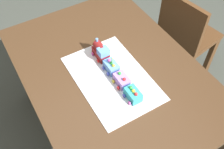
{
  "coord_description": "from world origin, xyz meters",
  "views": [
    {
      "loc": [
        0.92,
        -0.53,
        1.98
      ],
      "look_at": [
        0.06,
        -0.03,
        0.77
      ],
      "focal_mm": 42.99,
      "sensor_mm": 36.0,
      "label": 1
    }
  ],
  "objects_px": {
    "cake_car_gondola_lavender": "(121,80)",
    "birthday_candle": "(111,60)",
    "cake_car_flatbed_turquoise": "(132,95)",
    "dining_table": "(111,80)",
    "cake_locomotive": "(100,51)",
    "chair": "(185,35)",
    "cake_car_hopper_sky_blue": "(111,67)"
  },
  "relations": [
    {
      "from": "cake_car_gondola_lavender",
      "to": "birthday_candle",
      "type": "relative_size",
      "value": 2.07
    },
    {
      "from": "cake_car_flatbed_turquoise",
      "to": "dining_table",
      "type": "bearing_deg",
      "value": 178.93
    },
    {
      "from": "cake_locomotive",
      "to": "dining_table",
      "type": "bearing_deg",
      "value": 2.11
    },
    {
      "from": "chair",
      "to": "cake_car_hopper_sky_blue",
      "type": "distance_m",
      "value": 0.91
    },
    {
      "from": "cake_car_gondola_lavender",
      "to": "cake_car_flatbed_turquoise",
      "type": "height_order",
      "value": "same"
    },
    {
      "from": "dining_table",
      "to": "cake_car_flatbed_turquoise",
      "type": "distance_m",
      "value": 0.28
    },
    {
      "from": "cake_car_gondola_lavender",
      "to": "birthday_candle",
      "type": "xyz_separation_m",
      "value": [
        -0.11,
        0.0,
        0.07
      ]
    },
    {
      "from": "cake_locomotive",
      "to": "birthday_candle",
      "type": "xyz_separation_m",
      "value": [
        0.14,
        0.0,
        0.05
      ]
    },
    {
      "from": "cake_locomotive",
      "to": "cake_car_flatbed_turquoise",
      "type": "xyz_separation_m",
      "value": [
        0.36,
        -0.0,
        -0.02
      ]
    },
    {
      "from": "chair",
      "to": "cake_car_gondola_lavender",
      "type": "bearing_deg",
      "value": 101.6
    },
    {
      "from": "cake_locomotive",
      "to": "cake_car_flatbed_turquoise",
      "type": "bearing_deg",
      "value": -0.0
    },
    {
      "from": "cake_car_flatbed_turquoise",
      "to": "cake_car_gondola_lavender",
      "type": "bearing_deg",
      "value": 180.0
    },
    {
      "from": "dining_table",
      "to": "cake_car_gondola_lavender",
      "type": "height_order",
      "value": "cake_car_gondola_lavender"
    },
    {
      "from": "chair",
      "to": "birthday_candle",
      "type": "height_order",
      "value": "birthday_candle"
    },
    {
      "from": "cake_car_gondola_lavender",
      "to": "cake_car_flatbed_turquoise",
      "type": "relative_size",
      "value": 1.0
    },
    {
      "from": "dining_table",
      "to": "birthday_candle",
      "type": "bearing_deg",
      "value": -16.18
    },
    {
      "from": "cake_car_gondola_lavender",
      "to": "cake_locomotive",
      "type": "bearing_deg",
      "value": 180.0
    },
    {
      "from": "dining_table",
      "to": "cake_locomotive",
      "type": "distance_m",
      "value": 0.2
    },
    {
      "from": "cake_car_flatbed_turquoise",
      "to": "birthday_candle",
      "type": "bearing_deg",
      "value": 180.0
    },
    {
      "from": "cake_locomotive",
      "to": "cake_car_flatbed_turquoise",
      "type": "height_order",
      "value": "cake_locomotive"
    },
    {
      "from": "cake_car_flatbed_turquoise",
      "to": "birthday_candle",
      "type": "xyz_separation_m",
      "value": [
        -0.23,
        0.0,
        0.07
      ]
    },
    {
      "from": "dining_table",
      "to": "birthday_candle",
      "type": "relative_size",
      "value": 29.01
    },
    {
      "from": "cake_locomotive",
      "to": "chair",
      "type": "bearing_deg",
      "value": 95.54
    },
    {
      "from": "cake_car_hopper_sky_blue",
      "to": "cake_car_gondola_lavender",
      "type": "bearing_deg",
      "value": 0.0
    },
    {
      "from": "cake_locomotive",
      "to": "cake_car_hopper_sky_blue",
      "type": "relative_size",
      "value": 1.4
    },
    {
      "from": "cake_car_hopper_sky_blue",
      "to": "cake_car_gondola_lavender",
      "type": "relative_size",
      "value": 1.0
    },
    {
      "from": "chair",
      "to": "cake_locomotive",
      "type": "height_order",
      "value": "same"
    },
    {
      "from": "cake_locomotive",
      "to": "cake_car_gondola_lavender",
      "type": "relative_size",
      "value": 1.4
    },
    {
      "from": "chair",
      "to": "birthday_candle",
      "type": "xyz_separation_m",
      "value": [
        0.22,
        -0.84,
        0.37
      ]
    },
    {
      "from": "dining_table",
      "to": "cake_car_gondola_lavender",
      "type": "distance_m",
      "value": 0.19
    },
    {
      "from": "cake_car_hopper_sky_blue",
      "to": "birthday_candle",
      "type": "bearing_deg",
      "value": 0.0
    },
    {
      "from": "chair",
      "to": "cake_car_gondola_lavender",
      "type": "xyz_separation_m",
      "value": [
        0.33,
        -0.84,
        0.3
      ]
    }
  ]
}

